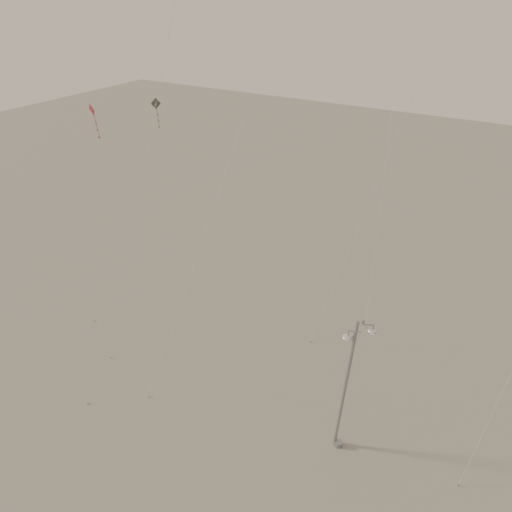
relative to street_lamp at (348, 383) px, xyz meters
The scene contains 6 objects.
ground 7.08m from the street_lamp, 152.19° to the right, with size 160.00×160.00×0.00m, color gray.
street_lamp is the anchor object (origin of this frame).
kite_1 19.70m from the street_lamp, 137.78° to the left, with size 4.08×14.70×28.55m.
kite_3 16.80m from the street_lamp, behind, with size 0.99×4.70×16.81m.
kite_5 24.66m from the street_lamp, 104.69° to the left, with size 3.51×11.45×26.37m.
kite_6 18.35m from the street_lamp, 166.45° to the left, with size 5.37×3.79×16.15m.
Camera 1 is at (10.36, -15.85, 22.50)m, focal length 35.00 mm.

